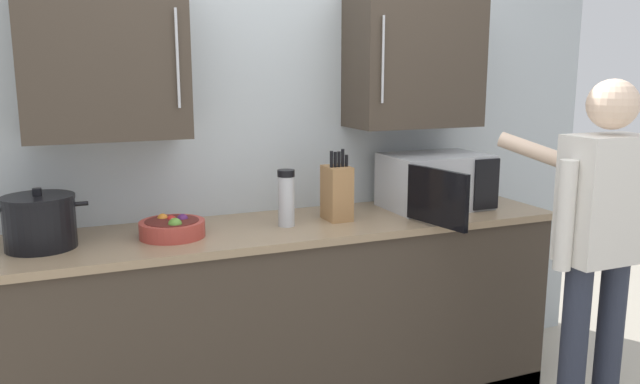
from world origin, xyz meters
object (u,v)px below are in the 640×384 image
at_px(microwave_oven, 432,182).
at_px(stock_pot, 40,222).
at_px(thermos_flask, 286,198).
at_px(person_figure, 598,239).
at_px(knife_block, 337,192).
at_px(fruit_bowl, 172,228).

relative_size(microwave_oven, stock_pot, 1.93).
height_order(thermos_flask, person_figure, person_figure).
bearing_deg(microwave_oven, knife_block, -176.25).
xyz_separation_m(microwave_oven, knife_block, (-0.55, -0.04, -0.01)).
bearing_deg(knife_block, thermos_flask, -174.85).
bearing_deg(person_figure, fruit_bowl, 153.30).
bearing_deg(stock_pot, person_figure, -21.53).
distance_m(fruit_bowl, thermos_flask, 0.52).
height_order(microwave_oven, knife_block, knife_block).
height_order(stock_pot, thermos_flask, thermos_flask).
bearing_deg(thermos_flask, person_figure, -36.42).
height_order(stock_pot, fruit_bowl, stock_pot).
distance_m(microwave_oven, fruit_bowl, 1.34).
relative_size(stock_pot, knife_block, 1.10).
height_order(fruit_bowl, thermos_flask, thermos_flask).
bearing_deg(fruit_bowl, knife_block, 1.14).
xyz_separation_m(stock_pot, thermos_flask, (1.03, -0.04, 0.02)).
height_order(knife_block, person_figure, person_figure).
distance_m(stock_pot, thermos_flask, 1.03).
bearing_deg(knife_block, person_figure, -45.23).
relative_size(microwave_oven, thermos_flask, 2.78).
bearing_deg(microwave_oven, thermos_flask, -175.80).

